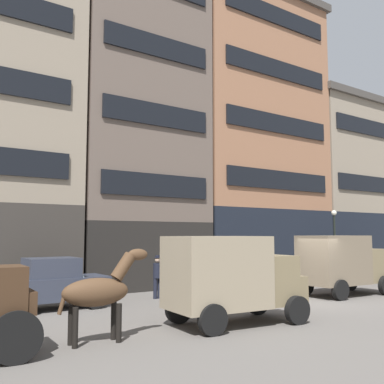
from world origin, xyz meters
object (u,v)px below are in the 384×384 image
(delivery_truck_far, at_px, (233,276))
(streetlamp_curbside, at_px, (335,234))
(delivery_truck_near, at_px, (343,263))
(sedan_light, at_px, (54,283))
(draft_horse, at_px, (100,291))
(pedestrian_officer, at_px, (157,275))
(fire_hydrant_curbside, at_px, (319,273))

(delivery_truck_far, relative_size, streetlamp_curbside, 1.09)
(delivery_truck_near, relative_size, sedan_light, 1.19)
(draft_horse, xyz_separation_m, pedestrian_officer, (5.06, 5.75, -0.29))
(delivery_truck_far, height_order, sedan_light, delivery_truck_far)
(pedestrian_officer, relative_size, fire_hydrant_curbside, 2.16)
(draft_horse, relative_size, fire_hydrant_curbside, 2.83)
(delivery_truck_near, relative_size, streetlamp_curbside, 1.08)
(draft_horse, bearing_deg, delivery_truck_far, -2.24)
(draft_horse, bearing_deg, delivery_truck_near, 8.84)
(draft_horse, bearing_deg, fire_hydrant_curbside, 21.64)
(pedestrian_officer, distance_m, fire_hydrant_curbside, 11.24)
(pedestrian_officer, distance_m, streetlamp_curbside, 12.84)
(streetlamp_curbside, bearing_deg, fire_hydrant_curbside, 179.88)
(delivery_truck_near, distance_m, pedestrian_officer, 8.20)
(sedan_light, bearing_deg, delivery_truck_near, -17.73)
(draft_horse, distance_m, delivery_truck_near, 12.44)
(sedan_light, relative_size, fire_hydrant_curbside, 4.47)
(sedan_light, xyz_separation_m, streetlamp_curbside, (17.10, 0.83, 1.76))
(delivery_truck_near, relative_size, pedestrian_officer, 2.47)
(draft_horse, distance_m, fire_hydrant_curbside, 17.52)
(delivery_truck_far, bearing_deg, streetlamp_curbside, 25.98)
(sedan_light, distance_m, pedestrian_officer, 4.39)
(draft_horse, xyz_separation_m, streetlamp_curbside, (17.77, 6.45, 1.40))
(delivery_truck_far, height_order, streetlamp_curbside, streetlamp_curbside)
(delivery_truck_near, height_order, pedestrian_officer, delivery_truck_near)
(delivery_truck_far, distance_m, pedestrian_officer, 6.00)
(sedan_light, bearing_deg, pedestrian_officer, 1.69)
(delivery_truck_far, bearing_deg, fire_hydrant_curbside, 28.74)
(streetlamp_curbside, bearing_deg, delivery_truck_near, -140.38)
(delivery_truck_near, bearing_deg, pedestrian_officer, 152.01)
(streetlamp_curbside, height_order, fire_hydrant_curbside, streetlamp_curbside)
(draft_horse, height_order, sedan_light, draft_horse)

